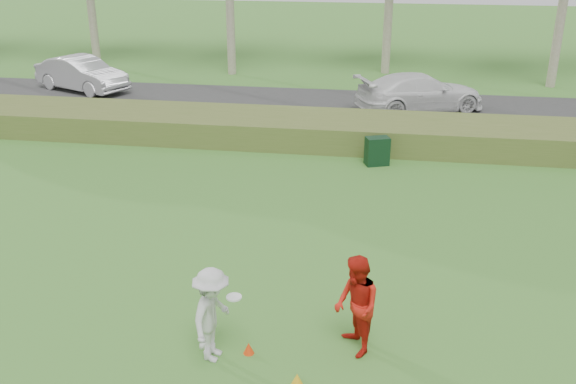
% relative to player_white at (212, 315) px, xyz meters
% --- Properties ---
extents(ground, '(120.00, 120.00, 0.00)m').
position_rel_player_white_xyz_m(ground, '(0.58, 0.76, -0.89)').
color(ground, '#326F25').
rests_on(ground, ground).
extents(reed_strip, '(80.00, 3.00, 0.90)m').
position_rel_player_white_xyz_m(reed_strip, '(0.58, 12.76, -0.44)').
color(reed_strip, '#4A5D25').
rests_on(reed_strip, ground).
extents(park_road, '(80.00, 6.00, 0.06)m').
position_rel_player_white_xyz_m(park_road, '(0.58, 17.76, -0.86)').
color(park_road, '#2D2D2D').
rests_on(park_road, ground).
extents(player_white, '(0.94, 1.23, 1.77)m').
position_rel_player_white_xyz_m(player_white, '(0.00, 0.00, 0.00)').
color(player_white, silver).
rests_on(player_white, ground).
extents(player_red, '(1.02, 1.13, 1.88)m').
position_rel_player_white_xyz_m(player_red, '(2.46, 0.59, 0.05)').
color(player_red, red).
rests_on(player_red, ground).
extents(cone_orange, '(0.20, 0.20, 0.22)m').
position_rel_player_white_xyz_m(cone_orange, '(0.58, 0.21, -0.78)').
color(cone_orange, red).
rests_on(cone_orange, ground).
extents(cone_yellow, '(0.19, 0.19, 0.21)m').
position_rel_player_white_xyz_m(cone_yellow, '(1.56, -0.50, -0.78)').
color(cone_yellow, gold).
rests_on(cone_yellow, ground).
extents(utility_cabinet, '(0.85, 0.69, 0.92)m').
position_rel_player_white_xyz_m(utility_cabinet, '(2.56, 10.67, -0.43)').
color(utility_cabinet, black).
rests_on(utility_cabinet, ground).
extents(car_mid, '(5.03, 3.45, 1.57)m').
position_rel_player_white_xyz_m(car_mid, '(-11.38, 18.72, -0.04)').
color(car_mid, silver).
rests_on(car_mid, park_road).
extents(car_right, '(5.75, 4.15, 1.55)m').
position_rel_player_white_xyz_m(car_right, '(4.11, 17.50, -0.05)').
color(car_right, white).
rests_on(car_right, park_road).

